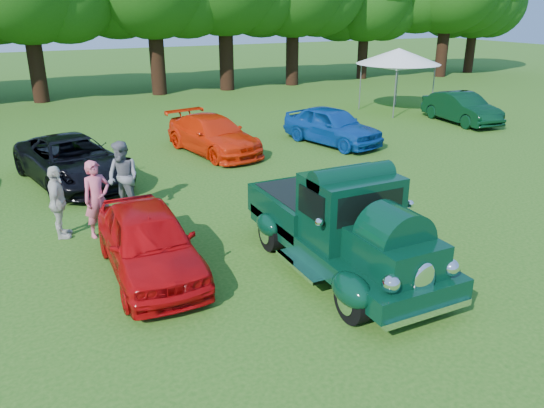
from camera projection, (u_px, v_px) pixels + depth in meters
name	position (u px, v px, depth m)	size (l,w,h in m)	color
ground	(323.00, 270.00, 10.83)	(120.00, 120.00, 0.00)	#225313
hero_pickup	(342.00, 228.00, 10.61)	(2.45, 5.25, 2.05)	black
red_convertible	(149.00, 241.00, 10.48)	(1.63, 4.06, 1.38)	#B5070A
back_car_black	(73.00, 161.00, 15.85)	(2.31, 5.01, 1.39)	black
back_car_orange	(213.00, 135.00, 19.11)	(1.85, 4.55, 1.32)	red
back_car_blue	(332.00, 126.00, 20.33)	(1.68, 4.18, 1.43)	navy
back_car_green	(461.00, 108.00, 23.97)	(1.43, 4.11, 1.35)	black
spectator_pink	(97.00, 199.00, 12.13)	(0.66, 0.43, 1.81)	#D85972
spectator_grey	(123.00, 177.00, 13.55)	(0.91, 0.71, 1.86)	slate
spectator_white	(58.00, 203.00, 12.04)	(1.01, 0.42, 1.72)	beige
canopy_tent	(399.00, 57.00, 25.90)	(4.42, 4.42, 3.07)	white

